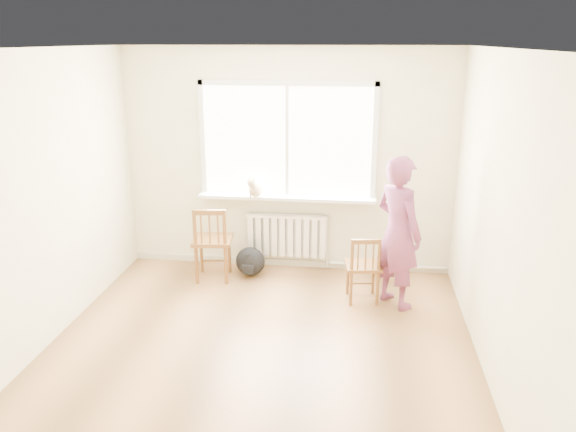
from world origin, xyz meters
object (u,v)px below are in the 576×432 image
(chair_left, at_px, (212,243))
(backpack, at_px, (250,261))
(person, at_px, (398,232))
(chair_right, at_px, (364,269))
(cat, at_px, (255,188))

(chair_left, xyz_separation_m, backpack, (0.42, 0.19, -0.28))
(chair_left, relative_size, person, 0.56)
(chair_left, height_order, person, person)
(chair_left, bearing_deg, backpack, -162.13)
(chair_right, distance_m, backpack, 1.48)
(cat, bearing_deg, chair_right, -18.12)
(backpack, bearing_deg, chair_left, -155.80)
(chair_left, height_order, chair_right, chair_left)
(chair_left, xyz_separation_m, cat, (0.46, 0.37, 0.60))
(chair_left, bearing_deg, person, 163.70)
(chair_left, height_order, backpack, chair_left)
(cat, height_order, backpack, cat)
(chair_right, height_order, backpack, chair_right)
(chair_right, height_order, cat, cat)
(chair_right, relative_size, backpack, 2.13)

